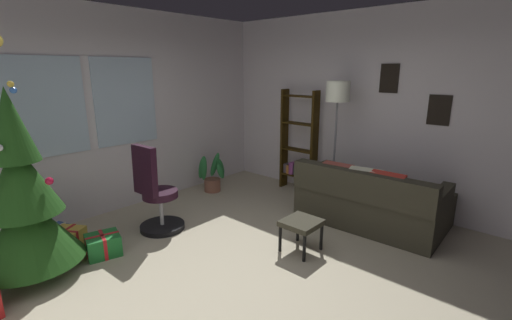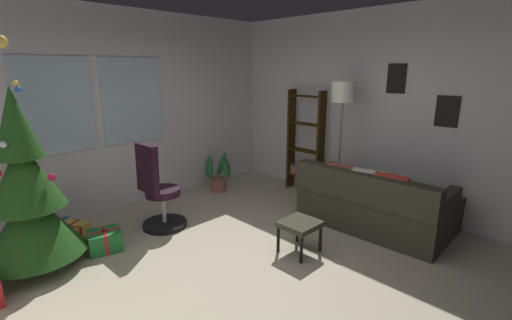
% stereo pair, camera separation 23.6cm
% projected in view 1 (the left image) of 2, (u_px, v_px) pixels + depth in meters
% --- Properties ---
extents(ground_plane, '(5.08, 5.05, 0.10)m').
position_uv_depth(ground_plane, '(251.00, 273.00, 3.64)').
color(ground_plane, '#B7AD91').
extents(wall_back_with_windows, '(5.08, 0.12, 2.81)m').
position_uv_depth(wall_back_with_windows, '(115.00, 112.00, 4.92)').
color(wall_back_with_windows, silver).
rests_on(wall_back_with_windows, ground_plane).
extents(wall_right_with_frames, '(0.12, 5.05, 2.81)m').
position_uv_depth(wall_right_with_frames, '(371.00, 110.00, 5.14)').
color(wall_right_with_frames, silver).
rests_on(wall_right_with_frames, ground_plane).
extents(couch, '(1.58, 1.81, 0.82)m').
position_uv_depth(couch, '(380.00, 202.00, 4.63)').
color(couch, '#323024').
rests_on(couch, ground_plane).
extents(footstool, '(0.40, 0.38, 0.37)m').
position_uv_depth(footstool, '(301.00, 225.00, 3.91)').
color(footstool, '#323024').
rests_on(footstool, ground_plane).
extents(holiday_tree, '(0.95, 0.95, 2.29)m').
position_uv_depth(holiday_tree, '(24.00, 202.00, 3.33)').
color(holiday_tree, '#4C331E').
rests_on(holiday_tree, ground_plane).
extents(gift_box_green, '(0.41, 0.38, 0.24)m').
position_uv_depth(gift_box_green, '(103.00, 245.00, 3.87)').
color(gift_box_green, '#1E722D').
rests_on(gift_box_green, ground_plane).
extents(gift_box_gold, '(0.46, 0.45, 0.26)m').
position_uv_depth(gift_box_gold, '(66.00, 241.00, 3.93)').
color(gift_box_gold, gold).
rests_on(gift_box_gold, ground_plane).
extents(gift_box_blue, '(0.29, 0.31, 0.15)m').
position_uv_depth(gift_box_blue, '(58.00, 232.00, 4.29)').
color(gift_box_blue, '#2D4C99').
rests_on(gift_box_blue, ground_plane).
extents(office_chair, '(0.56, 0.56, 1.12)m').
position_uv_depth(office_chair, '(156.00, 198.00, 4.37)').
color(office_chair, black).
rests_on(office_chair, ground_plane).
extents(bookshelf, '(0.18, 0.64, 1.67)m').
position_uv_depth(bookshelf, '(298.00, 148.00, 5.81)').
color(bookshelf, '#302107').
rests_on(bookshelf, ground_plane).
extents(floor_lamp, '(0.33, 0.33, 1.83)m').
position_uv_depth(floor_lamp, '(337.00, 103.00, 4.89)').
color(floor_lamp, slate).
rests_on(floor_lamp, ground_plane).
extents(potted_plant, '(0.47, 0.43, 0.64)m').
position_uv_depth(potted_plant, '(212.00, 175.00, 5.88)').
color(potted_plant, '#8B5845').
rests_on(potted_plant, ground_plane).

